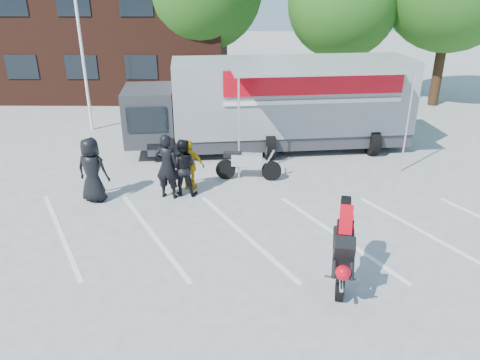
{
  "coord_description": "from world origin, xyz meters",
  "views": [
    {
      "loc": [
        0.22,
        -9.59,
        6.17
      ],
      "look_at": [
        0.09,
        1.55,
        1.3
      ],
      "focal_mm": 35.0,
      "sensor_mm": 36.0,
      "label": 1
    }
  ],
  "objects_px": {
    "spectator_leather_c": "(183,167)",
    "parked_motorcycle": "(248,179)",
    "flagpole": "(83,7)",
    "spectator_hivis": "(190,165)",
    "stunt_bike_rider": "(339,278)",
    "tree_mid": "(343,3)",
    "spectator_leather_b": "(167,166)",
    "transporter_truck": "(277,148)",
    "spectator_leather_a": "(92,170)"
  },
  "relations": [
    {
      "from": "tree_mid",
      "to": "spectator_leather_c",
      "type": "relative_size",
      "value": 4.33
    },
    {
      "from": "stunt_bike_rider",
      "to": "spectator_hivis",
      "type": "height_order",
      "value": "spectator_hivis"
    },
    {
      "from": "flagpole",
      "to": "stunt_bike_rider",
      "type": "height_order",
      "value": "flagpole"
    },
    {
      "from": "spectator_leather_a",
      "to": "spectator_leather_c",
      "type": "xyz_separation_m",
      "value": [
        2.58,
        0.46,
        -0.09
      ]
    },
    {
      "from": "transporter_truck",
      "to": "flagpole",
      "type": "bearing_deg",
      "value": 155.91
    },
    {
      "from": "flagpole",
      "to": "parked_motorcycle",
      "type": "relative_size",
      "value": 3.64
    },
    {
      "from": "tree_mid",
      "to": "transporter_truck",
      "type": "distance_m",
      "value": 9.56
    },
    {
      "from": "parked_motorcycle",
      "to": "spectator_hivis",
      "type": "xyz_separation_m",
      "value": [
        -1.82,
        -0.77,
        0.8
      ]
    },
    {
      "from": "flagpole",
      "to": "stunt_bike_rider",
      "type": "distance_m",
      "value": 14.75
    },
    {
      "from": "transporter_truck",
      "to": "spectator_leather_a",
      "type": "bearing_deg",
      "value": -147.78
    },
    {
      "from": "parked_motorcycle",
      "to": "stunt_bike_rider",
      "type": "bearing_deg",
      "value": -155.75
    },
    {
      "from": "parked_motorcycle",
      "to": "spectator_leather_b",
      "type": "xyz_separation_m",
      "value": [
        -2.42,
        -1.37,
        1.0
      ]
    },
    {
      "from": "tree_mid",
      "to": "flagpole",
      "type": "bearing_deg",
      "value": -156.03
    },
    {
      "from": "spectator_leather_b",
      "to": "spectator_leather_c",
      "type": "distance_m",
      "value": 0.49
    },
    {
      "from": "flagpole",
      "to": "stunt_bike_rider",
      "type": "relative_size",
      "value": 3.67
    },
    {
      "from": "spectator_leather_a",
      "to": "spectator_hivis",
      "type": "bearing_deg",
      "value": -149.14
    },
    {
      "from": "flagpole",
      "to": "stunt_bike_rider",
      "type": "xyz_separation_m",
      "value": [
        8.56,
        -10.9,
        -5.05
      ]
    },
    {
      "from": "tree_mid",
      "to": "transporter_truck",
      "type": "height_order",
      "value": "tree_mid"
    },
    {
      "from": "stunt_bike_rider",
      "to": "spectator_leather_b",
      "type": "distance_m",
      "value": 6.12
    },
    {
      "from": "parked_motorcycle",
      "to": "spectator_leather_c",
      "type": "height_order",
      "value": "spectator_leather_c"
    },
    {
      "from": "spectator_leather_c",
      "to": "spectator_hivis",
      "type": "bearing_deg",
      "value": -109.06
    },
    {
      "from": "spectator_leather_a",
      "to": "spectator_leather_c",
      "type": "relative_size",
      "value": 1.1
    },
    {
      "from": "parked_motorcycle",
      "to": "stunt_bike_rider",
      "type": "distance_m",
      "value": 5.84
    },
    {
      "from": "spectator_leather_c",
      "to": "tree_mid",
      "type": "bearing_deg",
      "value": -115.72
    },
    {
      "from": "spectator_leather_b",
      "to": "flagpole",
      "type": "bearing_deg",
      "value": -45.85
    },
    {
      "from": "spectator_leather_b",
      "to": "tree_mid",
      "type": "bearing_deg",
      "value": -108.41
    },
    {
      "from": "tree_mid",
      "to": "transporter_truck",
      "type": "xyz_separation_m",
      "value": [
        -3.54,
        -7.38,
        -4.94
      ]
    },
    {
      "from": "flagpole",
      "to": "spectator_leather_a",
      "type": "height_order",
      "value": "flagpole"
    },
    {
      "from": "flagpole",
      "to": "tree_mid",
      "type": "height_order",
      "value": "flagpole"
    },
    {
      "from": "spectator_hivis",
      "to": "tree_mid",
      "type": "bearing_deg",
      "value": -105.98
    },
    {
      "from": "spectator_leather_c",
      "to": "parked_motorcycle",
      "type": "bearing_deg",
      "value": -145.4
    },
    {
      "from": "tree_mid",
      "to": "transporter_truck",
      "type": "bearing_deg",
      "value": -115.61
    },
    {
      "from": "stunt_bike_rider",
      "to": "spectator_leather_b",
      "type": "relative_size",
      "value": 1.09
    },
    {
      "from": "parked_motorcycle",
      "to": "flagpole",
      "type": "bearing_deg",
      "value": 54.9
    },
    {
      "from": "tree_mid",
      "to": "spectator_hivis",
      "type": "bearing_deg",
      "value": -120.16
    },
    {
      "from": "spectator_leather_b",
      "to": "parked_motorcycle",
      "type": "bearing_deg",
      "value": -137.84
    },
    {
      "from": "flagpole",
      "to": "parked_motorcycle",
      "type": "xyz_separation_m",
      "value": [
        6.57,
        -5.4,
        -5.05
      ]
    },
    {
      "from": "flagpole",
      "to": "spectator_hivis",
      "type": "distance_m",
      "value": 8.88
    },
    {
      "from": "flagpole",
      "to": "transporter_truck",
      "type": "relative_size",
      "value": 0.75
    },
    {
      "from": "transporter_truck",
      "to": "spectator_hivis",
      "type": "bearing_deg",
      "value": -134.85
    },
    {
      "from": "transporter_truck",
      "to": "spectator_leather_c",
      "type": "bearing_deg",
      "value": -133.64
    },
    {
      "from": "spectator_leather_a",
      "to": "flagpole",
      "type": "bearing_deg",
      "value": -60.59
    },
    {
      "from": "spectator_leather_b",
      "to": "stunt_bike_rider",
      "type": "bearing_deg",
      "value": 149.6
    },
    {
      "from": "parked_motorcycle",
      "to": "stunt_bike_rider",
      "type": "height_order",
      "value": "stunt_bike_rider"
    },
    {
      "from": "tree_mid",
      "to": "spectator_leather_b",
      "type": "relative_size",
      "value": 3.83
    },
    {
      "from": "transporter_truck",
      "to": "spectator_leather_c",
      "type": "xyz_separation_m",
      "value": [
        -3.13,
        -4.19,
        0.89
      ]
    },
    {
      "from": "spectator_leather_c",
      "to": "spectator_hivis",
      "type": "relative_size",
      "value": 1.11
    },
    {
      "from": "tree_mid",
      "to": "spectator_leather_b",
      "type": "xyz_separation_m",
      "value": [
        -7.09,
        -11.77,
        -3.94
      ]
    },
    {
      "from": "transporter_truck",
      "to": "spectator_leather_a",
      "type": "height_order",
      "value": "spectator_leather_a"
    },
    {
      "from": "spectator_leather_a",
      "to": "spectator_hivis",
      "type": "distance_m",
      "value": 2.89
    }
  ]
}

